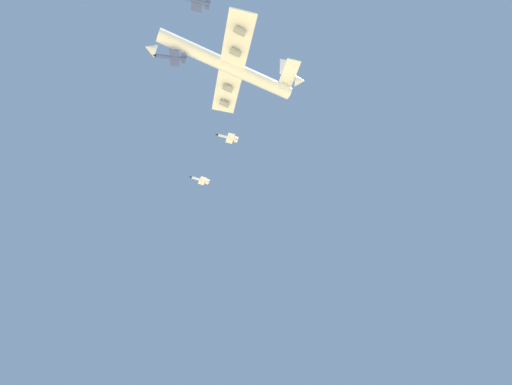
{
  "coord_description": "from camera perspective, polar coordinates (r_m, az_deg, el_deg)",
  "views": [
    {
      "loc": [
        -52.85,
        97.19,
        1.87
      ],
      "look_at": [
        7.46,
        22.56,
        92.84
      ],
      "focal_mm": 25.03,
      "sensor_mm": 36.0,
      "label": 1
    }
  ],
  "objects": [
    {
      "name": "chase_jet_right_wing",
      "position": [
        178.29,
        -13.45,
        20.29
      ],
      "size": [
        12.66,
        13.01,
        4.0
      ],
      "rotation": [
        0.0,
        0.0,
        0.81
      ],
      "color": "#38478C"
    },
    {
      "name": "chase_jet_left_wing",
      "position": [
        161.95,
        -9.99,
        28.05
      ],
      "size": [
        11.59,
        13.85,
        4.0
      ],
      "rotation": [
        0.0,
        0.0,
        0.92
      ],
      "color": "#38478C"
    },
    {
      "name": "chase_jet_lead",
      "position": [
        258.84,
        -8.91,
        1.99
      ],
      "size": [
        9.75,
        14.8,
        4.0
      ],
      "rotation": [
        0.0,
        0.0,
        1.1
      ],
      "color": "silver"
    },
    {
      "name": "chase_jet_trailing",
      "position": [
        231.52,
        -4.52,
        8.76
      ],
      "size": [
        10.77,
        14.32,
        4.0
      ],
      "rotation": [
        0.0,
        0.0,
        1.0
      ],
      "color": "silver"
    },
    {
      "name": "carrier_jet",
      "position": [
        182.71,
        -4.11,
        19.44
      ],
      "size": [
        55.42,
        65.35,
        22.59
      ],
      "rotation": [
        -0.22,
        0.0,
        0.91
      ],
      "color": "white"
    }
  ]
}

